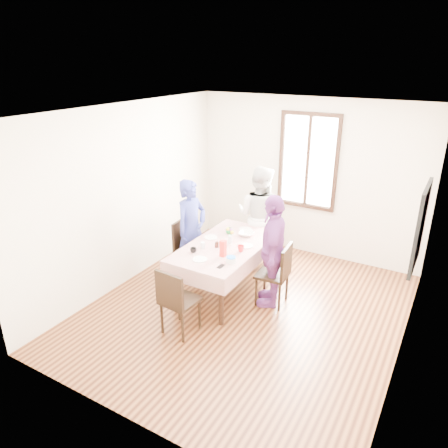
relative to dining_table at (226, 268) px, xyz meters
The scene contains 31 objects.
ground 0.70m from the dining_table, 33.02° to the right, with size 4.50×4.50×0.00m, color #33150A.
back_wall 2.22m from the dining_table, 75.46° to the left, with size 4.00×4.00×0.00m, color beige.
right_wall 2.70m from the dining_table, ahead, with size 4.50×4.50×0.00m, color beige.
window_frame 2.35m from the dining_table, 75.31° to the left, with size 1.02×0.06×1.62m, color black.
window_pane 2.35m from the dining_table, 75.38° to the left, with size 0.90×0.02×1.50m, color white.
art_poster 2.74m from the dining_table, ahead, with size 0.04×0.76×0.96m, color red.
dining_table is the anchor object (origin of this frame).
tablecloth 0.38m from the dining_table, ahead, with size 0.99×1.79×0.01m, color #620808.
chair_left 0.75m from the dining_table, 167.84° to the left, with size 0.42×0.42×0.91m, color black.
chair_right 0.73m from the dining_table, ahead, with size 0.42×0.42×0.91m, color black.
chair_far 1.15m from the dining_table, 90.00° to the left, with size 0.42×0.42×0.91m, color black.
chair_near 1.15m from the dining_table, 90.00° to the right, with size 0.42×0.42×0.91m, color black.
person_left 0.84m from the dining_table, 167.52° to the left, with size 0.58×0.38×1.59m, color navy.
person_far 1.22m from the dining_table, 90.00° to the left, with size 0.82×0.64×1.68m, color beige.
person_right 0.83m from the dining_table, ahead, with size 0.95×0.40×1.62m, color #733179.
mug_black 0.67m from the dining_table, 119.64° to the right, with size 0.09×0.09×0.07m, color black.
mug_flag 0.53m from the dining_table, 17.77° to the right, with size 0.10×0.10×0.09m, color red.
mug_green 0.59m from the dining_table, 112.27° to the left, with size 0.11×0.11×0.09m, color #0C7226.
serving_bowl 0.61m from the dining_table, 75.92° to the left, with size 0.23×0.23×0.06m, color white.
juice_carton 0.63m from the dining_table, 65.89° to the right, with size 0.07×0.07×0.23m, color red.
butter_tub 0.70m from the dining_table, 53.06° to the right, with size 0.14×0.14×0.07m, color white.
jam_jar 0.45m from the dining_table, 114.61° to the right, with size 0.06×0.06×0.08m, color black.
drinking_glass 0.56m from the dining_table, 128.51° to the right, with size 0.07×0.07×0.09m, color silver.
smartphone 0.79m from the dining_table, 65.52° to the right, with size 0.06×0.13×0.01m, color black.
flower_vase 0.45m from the dining_table, 67.70° to the left, with size 0.06×0.06×0.12m, color silver.
plate_left 0.51m from the dining_table, 162.47° to the left, with size 0.20×0.20×0.01m, color white.
plate_right 0.49m from the dining_table, 19.16° to the left, with size 0.20×0.20×0.01m, color white.
plate_far 0.75m from the dining_table, 91.12° to the left, with size 0.20×0.20×0.01m, color white.
plate_near 0.71m from the dining_table, 95.73° to the right, with size 0.20×0.20×0.01m, color white.
butter_lid 0.72m from the dining_table, 53.06° to the right, with size 0.12×0.12×0.01m, color blue.
flower_bunch 0.56m from the dining_table, 67.70° to the left, with size 0.09×0.09×0.10m, color yellow, non-canonical shape.
Camera 1 is at (2.24, -4.47, 3.31)m, focal length 33.73 mm.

